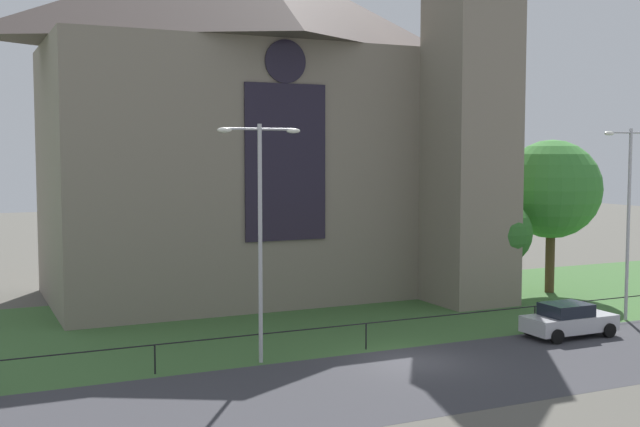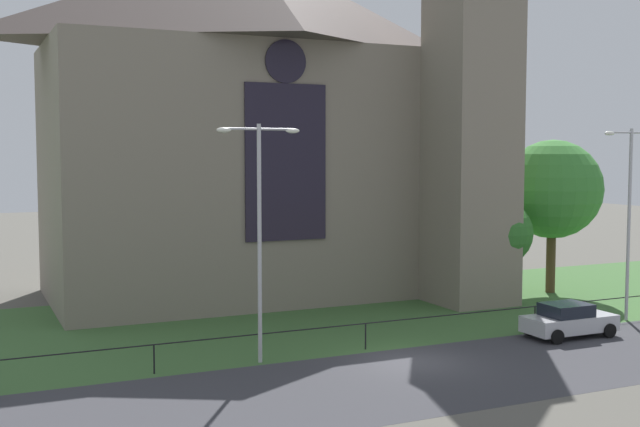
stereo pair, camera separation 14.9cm
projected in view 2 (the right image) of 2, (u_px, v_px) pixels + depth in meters
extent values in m
plane|color=#56544C|center=(309.00, 315.00, 40.23)|extent=(160.00, 160.00, 0.00)
cube|color=#38383D|center=(439.00, 375.00, 29.35)|extent=(120.00, 8.00, 0.01)
cube|color=#3D6633|center=(325.00, 322.00, 38.42)|extent=(120.00, 20.00, 0.01)
cube|color=gray|center=(247.00, 173.00, 46.07)|extent=(22.00, 12.00, 14.00)
cube|color=black|center=(286.00, 162.00, 40.53)|extent=(4.40, 0.16, 8.00)
cylinder|color=black|center=(286.00, 61.00, 40.14)|extent=(2.20, 0.15, 2.20)
cube|color=gray|center=(471.00, 138.00, 42.80)|extent=(4.00, 4.00, 18.00)
cylinder|color=black|center=(366.00, 323.00, 33.06)|extent=(35.42, 0.05, 0.05)
cylinder|color=black|center=(154.00, 359.00, 29.44)|extent=(0.07, 0.07, 1.10)
cylinder|color=black|center=(366.00, 336.00, 33.10)|extent=(0.06, 0.07, 1.10)
cylinder|color=black|center=(535.00, 318.00, 36.76)|extent=(0.07, 0.07, 1.10)
cylinder|color=#4C3823|center=(551.00, 259.00, 46.60)|extent=(0.54, 0.54, 3.92)
sphere|color=#387F33|center=(552.00, 189.00, 46.29)|extent=(5.76, 5.76, 5.76)
cylinder|color=#4C3823|center=(499.00, 279.00, 43.78)|extent=(0.44, 0.44, 2.45)
sphere|color=#2D6B28|center=(500.00, 233.00, 43.58)|extent=(3.61, 3.61, 3.61)
cylinder|color=#B2B2B7|center=(260.00, 244.00, 30.75)|extent=(0.16, 0.16, 9.30)
cylinder|color=#B2B2B7|center=(242.00, 129.00, 30.12)|extent=(1.40, 0.10, 0.10)
cylinder|color=#B2B2B7|center=(276.00, 129.00, 30.70)|extent=(1.40, 0.10, 0.10)
ellipsoid|color=white|center=(224.00, 130.00, 29.84)|extent=(0.57, 0.26, 0.20)
ellipsoid|color=white|center=(293.00, 131.00, 30.99)|extent=(0.57, 0.26, 0.20)
cylinder|color=#B2B2B7|center=(629.00, 225.00, 38.65)|extent=(0.16, 0.16, 9.37)
cylinder|color=#B2B2B7|center=(621.00, 132.00, 38.02)|extent=(1.40, 0.10, 0.10)
ellipsoid|color=white|center=(610.00, 133.00, 37.73)|extent=(0.57, 0.26, 0.20)
cube|color=#B7B7BC|center=(569.00, 323.00, 35.42)|extent=(4.21, 1.82, 0.70)
cube|color=black|center=(566.00, 310.00, 35.29)|extent=(2.01, 1.61, 0.55)
cylinder|color=black|center=(581.00, 323.00, 36.86)|extent=(0.64, 0.22, 0.64)
cylinder|color=black|center=(609.00, 331.00, 35.22)|extent=(0.64, 0.22, 0.64)
cylinder|color=black|center=(530.00, 328.00, 35.66)|extent=(0.64, 0.22, 0.64)
cylinder|color=black|center=(557.00, 337.00, 34.02)|extent=(0.64, 0.22, 0.64)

